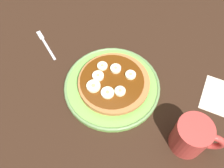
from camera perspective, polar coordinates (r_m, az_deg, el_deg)
The scene contains 13 objects.
ground_plane at distance 65.50cm, azimuth 0.00°, elevation -1.49°, with size 140.00×140.00×3.00cm, color black.
plate at distance 63.52cm, azimuth 0.00°, elevation -0.44°, with size 25.68×25.68×1.50cm.
pancake_stack at distance 62.02cm, azimuth 0.10°, elevation 0.22°, with size 19.08×18.79×2.41cm.
banana_slice_0 at distance 61.85cm, azimuth 4.48°, elevation 2.17°, with size 2.76×2.76×0.89cm.
banana_slice_1 at distance 62.67cm, azimuth 1.17°, elevation 3.62°, with size 2.84×2.84×1.03cm.
banana_slice_2 at distance 59.10cm, azimuth 1.94°, elevation -1.77°, with size 2.77×2.77×0.92cm.
banana_slice_3 at distance 61.38cm, azimuth -3.45°, elevation 1.70°, with size 3.00×3.00×0.99cm.
banana_slice_4 at distance 58.89cm, azimuth -1.06°, elevation -2.15°, with size 3.32×3.32×0.87cm.
banana_slice_5 at distance 63.36cm, azimuth -2.33°, elevation 4.30°, with size 2.73×2.73×0.84cm.
banana_slice_6 at distance 59.91cm, azimuth -4.47°, elevation -0.57°, with size 3.53×3.53×1.04cm.
coffee_mug at distance 56.15cm, azimuth 18.74°, elevation -11.84°, with size 11.42×7.90×9.33cm.
napkin at distance 69.02cm, azimuth 25.27°, elevation -3.06°, with size 11.00×11.00×0.30cm, color beige.
fork at distance 76.02cm, azimuth -15.80°, elevation 9.47°, with size 10.20×9.55×0.50cm.
Camera 1 is at (9.05, -31.57, 55.17)cm, focal length 38.05 mm.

